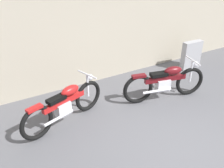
# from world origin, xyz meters

# --- Properties ---
(ground_plane) EXTENTS (40.00, 40.00, 0.00)m
(ground_plane) POSITION_xyz_m (0.00, 0.00, 0.00)
(ground_plane) COLOR #56565B
(building_wall) EXTENTS (18.00, 0.30, 3.52)m
(building_wall) POSITION_xyz_m (0.00, 3.58, 1.76)
(building_wall) COLOR #B2A893
(building_wall) RESTS_ON ground_plane
(stone_marker) EXTENTS (0.68, 0.23, 0.88)m
(stone_marker) POSITION_xyz_m (2.83, 2.72, 0.44)
(stone_marker) COLOR #9E9EA3
(stone_marker) RESTS_ON ground_plane
(motorcycle_maroon) EXTENTS (2.16, 0.76, 0.98)m
(motorcycle_maroon) POSITION_xyz_m (0.89, 1.69, 0.47)
(motorcycle_maroon) COLOR black
(motorcycle_maroon) RESTS_ON ground_plane
(motorcycle_red) EXTENTS (2.04, 0.87, 0.95)m
(motorcycle_red) POSITION_xyz_m (-1.63, 1.99, 0.46)
(motorcycle_red) COLOR black
(motorcycle_red) RESTS_ON ground_plane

